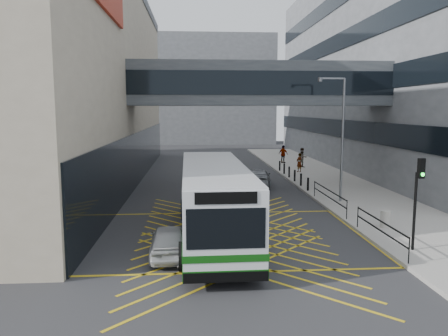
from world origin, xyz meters
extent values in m
plane|color=#333335|center=(0.00, 0.00, 0.00)|extent=(120.00, 120.00, 0.00)
cube|color=black|center=(-5.96, 16.00, 2.00)|extent=(0.10, 41.50, 4.00)
cube|color=slate|center=(24.00, 24.00, 10.00)|extent=(24.00, 44.00, 20.00)
cube|color=black|center=(11.96, 24.00, 4.00)|extent=(0.10, 43.50, 1.60)
cube|color=black|center=(11.96, 24.00, 8.00)|extent=(0.10, 43.50, 1.60)
cube|color=black|center=(11.96, 24.00, 12.00)|extent=(0.10, 43.50, 1.60)
cube|color=black|center=(11.96, 24.00, 16.00)|extent=(0.10, 43.50, 1.60)
cube|color=slate|center=(-2.00, 60.00, 9.00)|extent=(28.00, 16.00, 18.00)
cube|color=#464B50|center=(3.00, 12.00, 7.50)|extent=(20.00, 4.00, 3.00)
cube|color=black|center=(3.00, 9.98, 7.50)|extent=(19.50, 0.06, 1.60)
cube|color=black|center=(3.00, 14.02, 7.50)|extent=(19.50, 0.06, 1.60)
cube|color=#ACA69E|center=(9.00, 15.00, 0.08)|extent=(6.00, 54.00, 0.16)
cube|color=gold|center=(0.00, 0.00, 0.00)|extent=(12.00, 9.00, 0.01)
cube|color=silver|center=(-0.75, -0.37, 1.82)|extent=(2.89, 11.83, 2.89)
cube|color=#0F4A0E|center=(-0.75, -0.37, 0.56)|extent=(2.93, 11.87, 0.36)
cube|color=#0F4A0E|center=(-0.75, -0.37, 1.12)|extent=(2.95, 11.87, 0.24)
cube|color=black|center=(-0.77, 0.28, 2.20)|extent=(2.92, 10.33, 1.12)
cube|color=black|center=(-0.65, -6.24, 2.09)|extent=(2.47, 0.13, 1.29)
cube|color=black|center=(-0.65, -6.26, 3.05)|extent=(1.93, 0.10, 0.37)
cube|color=silver|center=(-0.75, -0.37, 3.28)|extent=(2.86, 11.72, 0.11)
cube|color=black|center=(-0.65, -6.26, 0.54)|extent=(2.68, 0.15, 0.32)
cube|color=black|center=(-0.86, 5.53, 0.54)|extent=(2.68, 0.15, 0.32)
cylinder|color=black|center=(-2.04, -4.25, 0.54)|extent=(0.32, 1.08, 1.07)
cylinder|color=black|center=(0.66, -4.20, 0.54)|extent=(0.32, 1.08, 1.07)
cylinder|color=black|center=(-2.16, 3.04, 0.54)|extent=(0.32, 1.08, 1.07)
cylinder|color=black|center=(0.53, 3.09, 0.54)|extent=(0.32, 1.08, 1.07)
imported|color=#BCBDBF|center=(-2.62, -2.55, 0.64)|extent=(1.79, 4.07, 1.28)
imported|color=black|center=(0.03, 8.05, 0.68)|extent=(1.95, 4.45, 1.36)
imported|color=gray|center=(3.15, 12.59, 0.71)|extent=(2.60, 4.82, 1.43)
cylinder|color=black|center=(7.09, -2.97, 1.73)|extent=(0.14, 0.14, 3.14)
cube|color=black|center=(7.15, -3.16, 3.48)|extent=(0.29, 0.23, 0.78)
sphere|color=#19E533|center=(7.17, -3.25, 3.25)|extent=(0.18, 0.18, 0.15)
cylinder|color=slate|center=(7.32, 6.40, 3.86)|extent=(0.15, 0.15, 7.40)
cube|color=slate|center=(6.58, 6.39, 7.56)|extent=(1.48, 0.11, 0.09)
cylinder|color=slate|center=(5.84, 6.38, 7.48)|extent=(0.26, 0.26, 0.23)
cylinder|color=#ADA89E|center=(7.45, 0.35, 0.57)|extent=(0.48, 0.48, 0.83)
cube|color=black|center=(6.15, -2.00, 1.11)|extent=(0.05, 5.00, 0.05)
cube|color=black|center=(6.15, -2.00, 0.71)|extent=(0.05, 5.00, 0.05)
cube|color=black|center=(6.15, 5.00, 1.11)|extent=(0.05, 6.00, 0.05)
cube|color=black|center=(6.15, 5.00, 0.71)|extent=(0.05, 6.00, 0.05)
cylinder|color=black|center=(6.15, -4.50, 0.66)|extent=(0.04, 0.04, 1.00)
cylinder|color=black|center=(6.15, 0.50, 0.66)|extent=(0.04, 0.04, 1.00)
cylinder|color=black|center=(6.15, 2.00, 0.66)|extent=(0.04, 0.04, 1.00)
cylinder|color=black|center=(6.15, 8.00, 0.66)|extent=(0.04, 0.04, 1.00)
cylinder|color=black|center=(6.25, 10.00, 0.61)|extent=(0.14, 0.14, 0.90)
cylinder|color=black|center=(6.25, 12.00, 0.61)|extent=(0.14, 0.14, 0.90)
cylinder|color=black|center=(6.25, 14.00, 0.61)|extent=(0.14, 0.14, 0.90)
cylinder|color=black|center=(6.25, 16.00, 0.61)|extent=(0.14, 0.14, 0.90)
cylinder|color=black|center=(6.25, 18.00, 0.61)|extent=(0.14, 0.14, 0.90)
cylinder|color=black|center=(6.25, 20.00, 0.61)|extent=(0.14, 0.14, 0.90)
imported|color=gray|center=(7.85, 19.14, 0.99)|extent=(0.82, 0.77, 1.67)
imported|color=gray|center=(8.88, 22.07, 1.10)|extent=(0.99, 0.68, 1.88)
imported|color=gray|center=(7.75, 25.72, 1.09)|extent=(1.16, 1.13, 1.85)
camera|label=1|loc=(-1.62, -19.29, 5.73)|focal=35.00mm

